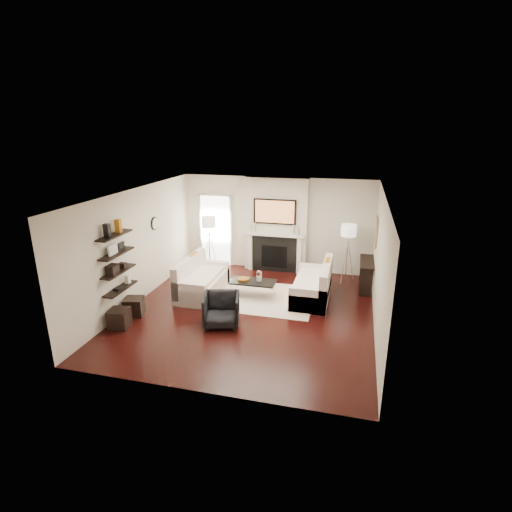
% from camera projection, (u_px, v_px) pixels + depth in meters
% --- Properties ---
extents(room_envelope, '(6.00, 6.00, 6.00)m').
position_uv_depth(room_envelope, '(249.00, 256.00, 8.74)').
color(room_envelope, black).
rests_on(room_envelope, ground).
extents(chimney_breast, '(1.80, 0.25, 2.70)m').
position_uv_depth(chimney_breast, '(276.00, 225.00, 11.38)').
color(chimney_breast, silver).
rests_on(chimney_breast, floor).
extents(fireplace_surround, '(1.30, 0.02, 1.04)m').
position_uv_depth(fireplace_surround, '(274.00, 254.00, 11.52)').
color(fireplace_surround, black).
rests_on(fireplace_surround, floor).
extents(firebox, '(0.75, 0.02, 0.65)m').
position_uv_depth(firebox, '(274.00, 257.00, 11.53)').
color(firebox, black).
rests_on(firebox, floor).
extents(mantel_pilaster_l, '(0.12, 0.08, 1.10)m').
position_uv_depth(mantel_pilaster_l, '(250.00, 252.00, 11.65)').
color(mantel_pilaster_l, white).
rests_on(mantel_pilaster_l, floor).
extents(mantel_pilaster_r, '(0.12, 0.08, 1.10)m').
position_uv_depth(mantel_pilaster_r, '(299.00, 256.00, 11.31)').
color(mantel_pilaster_r, white).
rests_on(mantel_pilaster_r, floor).
extents(mantel_shelf, '(1.70, 0.18, 0.07)m').
position_uv_depth(mantel_shelf, '(274.00, 235.00, 11.28)').
color(mantel_shelf, white).
rests_on(mantel_shelf, chimney_breast).
extents(tv_body, '(1.20, 0.06, 0.70)m').
position_uv_depth(tv_body, '(275.00, 212.00, 11.10)').
color(tv_body, black).
rests_on(tv_body, chimney_breast).
extents(tv_screen, '(1.10, 0.00, 0.62)m').
position_uv_depth(tv_screen, '(275.00, 212.00, 11.07)').
color(tv_screen, '#BF723F').
rests_on(tv_screen, tv_body).
extents(candlestick_l_tall, '(0.04, 0.04, 0.30)m').
position_uv_depth(candlestick_l_tall, '(256.00, 227.00, 11.36)').
color(candlestick_l_tall, silver).
rests_on(candlestick_l_tall, mantel_shelf).
extents(candlestick_l_short, '(0.04, 0.04, 0.24)m').
position_uv_depth(candlestick_l_short, '(251.00, 228.00, 11.40)').
color(candlestick_l_short, silver).
rests_on(candlestick_l_short, mantel_shelf).
extents(candlestick_r_tall, '(0.04, 0.04, 0.30)m').
position_uv_depth(candlestick_r_tall, '(294.00, 229.00, 11.11)').
color(candlestick_r_tall, silver).
rests_on(candlestick_r_tall, mantel_shelf).
extents(candlestick_r_short, '(0.04, 0.04, 0.24)m').
position_uv_depth(candlestick_r_short, '(298.00, 231.00, 11.09)').
color(candlestick_r_short, silver).
rests_on(candlestick_r_short, mantel_shelf).
extents(hallway_panel, '(0.90, 0.02, 2.10)m').
position_uv_depth(hallway_panel, '(216.00, 231.00, 12.01)').
color(hallway_panel, white).
rests_on(hallway_panel, floor).
extents(door_trim_l, '(0.06, 0.06, 2.16)m').
position_uv_depth(door_trim_l, '(201.00, 230.00, 12.10)').
color(door_trim_l, white).
rests_on(door_trim_l, floor).
extents(door_trim_r, '(0.06, 0.06, 2.16)m').
position_uv_depth(door_trim_r, '(231.00, 232.00, 11.88)').
color(door_trim_r, white).
rests_on(door_trim_r, floor).
extents(door_trim_top, '(1.02, 0.06, 0.06)m').
position_uv_depth(door_trim_top, '(215.00, 195.00, 11.65)').
color(door_trim_top, white).
rests_on(door_trim_top, wall_back).
extents(rug, '(2.60, 2.00, 0.01)m').
position_uv_depth(rug, '(261.00, 297.00, 9.89)').
color(rug, beige).
rests_on(rug, floor).
extents(loveseat_left_base, '(0.85, 1.80, 0.42)m').
position_uv_depth(loveseat_left_base, '(203.00, 286.00, 10.08)').
color(loveseat_left_base, white).
rests_on(loveseat_left_base, floor).
extents(loveseat_left_back, '(0.18, 1.80, 0.80)m').
position_uv_depth(loveseat_left_back, '(190.00, 273.00, 10.06)').
color(loveseat_left_back, white).
rests_on(loveseat_left_back, floor).
extents(loveseat_left_arm_n, '(0.85, 0.18, 0.60)m').
position_uv_depth(loveseat_left_arm_n, '(190.00, 295.00, 9.31)').
color(loveseat_left_arm_n, white).
rests_on(loveseat_left_arm_n, floor).
extents(loveseat_left_arm_s, '(0.85, 0.18, 0.60)m').
position_uv_depth(loveseat_left_arm_s, '(214.00, 271.00, 10.80)').
color(loveseat_left_arm_s, white).
rests_on(loveseat_left_arm_s, floor).
extents(loveseat_left_cushion, '(0.63, 1.44, 0.10)m').
position_uv_depth(loveseat_left_cushion, '(204.00, 276.00, 9.99)').
color(loveseat_left_cushion, white).
rests_on(loveseat_left_cushion, loveseat_left_base).
extents(pillow_left_orange, '(0.10, 0.42, 0.42)m').
position_uv_depth(pillow_left_orange, '(194.00, 261.00, 10.28)').
color(pillow_left_orange, '#B56A16').
rests_on(pillow_left_orange, loveseat_left_cushion).
extents(pillow_left_charcoal, '(0.10, 0.40, 0.40)m').
position_uv_depth(pillow_left_charcoal, '(184.00, 269.00, 9.73)').
color(pillow_left_charcoal, black).
rests_on(pillow_left_charcoal, loveseat_left_cushion).
extents(loveseat_right_base, '(0.85, 1.80, 0.42)m').
position_uv_depth(loveseat_right_base, '(311.00, 290.00, 9.79)').
color(loveseat_right_base, white).
rests_on(loveseat_right_base, floor).
extents(loveseat_right_back, '(0.18, 1.80, 0.80)m').
position_uv_depth(loveseat_right_back, '(326.00, 280.00, 9.61)').
color(loveseat_right_back, white).
rests_on(loveseat_right_back, floor).
extents(loveseat_right_arm_n, '(0.85, 0.18, 0.60)m').
position_uv_depth(loveseat_right_arm_n, '(307.00, 300.00, 9.01)').
color(loveseat_right_arm_n, white).
rests_on(loveseat_right_arm_n, floor).
extents(loveseat_right_arm_s, '(0.85, 0.18, 0.60)m').
position_uv_depth(loveseat_right_arm_s, '(315.00, 276.00, 10.50)').
color(loveseat_right_arm_s, white).
rests_on(loveseat_right_arm_s, floor).
extents(loveseat_right_cushion, '(0.63, 1.44, 0.10)m').
position_uv_depth(loveseat_right_cushion, '(310.00, 280.00, 9.72)').
color(loveseat_right_cushion, white).
rests_on(loveseat_right_cushion, loveseat_right_base).
extents(pillow_right_orange, '(0.10, 0.42, 0.42)m').
position_uv_depth(pillow_right_orange, '(327.00, 268.00, 9.82)').
color(pillow_right_orange, '#B56A16').
rests_on(pillow_right_orange, loveseat_right_cushion).
extents(pillow_right_charcoal, '(0.10, 0.40, 0.40)m').
position_uv_depth(pillow_right_charcoal, '(325.00, 277.00, 9.27)').
color(pillow_right_charcoal, black).
rests_on(pillow_right_charcoal, loveseat_right_cushion).
extents(coffee_table, '(1.10, 0.55, 0.04)m').
position_uv_depth(coffee_table, '(253.00, 282.00, 9.82)').
color(coffee_table, black).
rests_on(coffee_table, floor).
extents(coffee_leg_nw, '(0.02, 0.02, 0.38)m').
position_uv_depth(coffee_leg_nw, '(231.00, 291.00, 9.80)').
color(coffee_leg_nw, silver).
rests_on(coffee_leg_nw, floor).
extents(coffee_leg_ne, '(0.02, 0.02, 0.38)m').
position_uv_depth(coffee_leg_ne, '(271.00, 295.00, 9.56)').
color(coffee_leg_ne, silver).
rests_on(coffee_leg_ne, floor).
extents(coffee_leg_sw, '(0.02, 0.02, 0.38)m').
position_uv_depth(coffee_leg_sw, '(237.00, 284.00, 10.20)').
color(coffee_leg_sw, silver).
rests_on(coffee_leg_sw, floor).
extents(coffee_leg_se, '(0.02, 0.02, 0.38)m').
position_uv_depth(coffee_leg_se, '(275.00, 288.00, 9.97)').
color(coffee_leg_se, silver).
rests_on(coffee_leg_se, floor).
extents(hurricane_glass, '(0.14, 0.14, 0.24)m').
position_uv_depth(hurricane_glass, '(259.00, 276.00, 9.73)').
color(hurricane_glass, white).
rests_on(hurricane_glass, coffee_table).
extents(hurricane_candle, '(0.09, 0.09, 0.13)m').
position_uv_depth(hurricane_candle, '(259.00, 279.00, 9.75)').
color(hurricane_candle, white).
rests_on(hurricane_candle, coffee_table).
extents(copper_bowl, '(0.30, 0.30, 0.05)m').
position_uv_depth(copper_bowl, '(243.00, 279.00, 9.86)').
color(copper_bowl, '#A1651A').
rests_on(copper_bowl, coffee_table).
extents(armchair, '(0.88, 0.85, 0.76)m').
position_uv_depth(armchair, '(221.00, 308.00, 8.45)').
color(armchair, black).
rests_on(armchair, floor).
extents(lamp_left_post, '(0.02, 0.02, 1.20)m').
position_uv_depth(lamp_left_post, '(210.00, 250.00, 11.62)').
color(lamp_left_post, silver).
rests_on(lamp_left_post, floor).
extents(lamp_left_shade, '(0.40, 0.40, 0.30)m').
position_uv_depth(lamp_left_shade, '(209.00, 222.00, 11.35)').
color(lamp_left_shade, white).
rests_on(lamp_left_shade, lamp_left_post).
extents(lamp_left_leg_a, '(0.25, 0.02, 1.23)m').
position_uv_depth(lamp_left_leg_a, '(213.00, 251.00, 11.59)').
color(lamp_left_leg_a, silver).
rests_on(lamp_left_leg_a, floor).
extents(lamp_left_leg_b, '(0.14, 0.22, 1.23)m').
position_uv_depth(lamp_left_leg_b, '(209.00, 249.00, 11.72)').
color(lamp_left_leg_b, silver).
rests_on(lamp_left_leg_b, floor).
extents(lamp_left_leg_c, '(0.14, 0.22, 1.23)m').
position_uv_depth(lamp_left_leg_c, '(207.00, 251.00, 11.54)').
color(lamp_left_leg_c, silver).
rests_on(lamp_left_leg_c, floor).
extents(lamp_right_post, '(0.02, 0.02, 1.20)m').
position_uv_depth(lamp_right_post, '(347.00, 261.00, 10.71)').
color(lamp_right_post, silver).
rests_on(lamp_right_post, floor).
extents(lamp_right_shade, '(0.40, 0.40, 0.30)m').
position_uv_depth(lamp_right_shade, '(349.00, 230.00, 10.44)').
color(lamp_right_shade, white).
rests_on(lamp_right_shade, lamp_right_post).
extents(lamp_right_leg_a, '(0.25, 0.02, 1.23)m').
position_uv_depth(lamp_right_leg_a, '(351.00, 261.00, 10.68)').
color(lamp_right_leg_a, silver).
rests_on(lamp_right_leg_a, floor).
extents(lamp_right_leg_b, '(0.14, 0.22, 1.23)m').
position_uv_depth(lamp_right_leg_b, '(345.00, 260.00, 10.81)').
color(lamp_right_leg_b, silver).
rests_on(lamp_right_leg_b, floor).
extents(lamp_right_leg_c, '(0.14, 0.22, 1.23)m').
position_uv_depth(lamp_right_leg_c, '(344.00, 262.00, 10.63)').
color(lamp_right_leg_c, silver).
rests_on(lamp_right_leg_c, floor).
extents(console_top, '(0.35, 1.20, 0.04)m').
position_uv_depth(console_top, '(367.00, 262.00, 10.25)').
color(console_top, black).
rests_on(console_top, floor).
extents(console_leg_n, '(0.30, 0.04, 0.71)m').
position_uv_depth(console_leg_n, '(366.00, 283.00, 9.86)').
color(console_leg_n, black).
rests_on(console_leg_n, floor).
extents(console_leg_s, '(0.30, 0.04, 0.71)m').
position_uv_depth(console_leg_s, '(366.00, 268.00, 10.87)').
color(console_leg_s, black).
rests_on(console_leg_s, floor).
extents(wall_art, '(0.03, 0.70, 0.70)m').
position_uv_depth(wall_art, '(377.00, 232.00, 9.92)').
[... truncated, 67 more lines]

